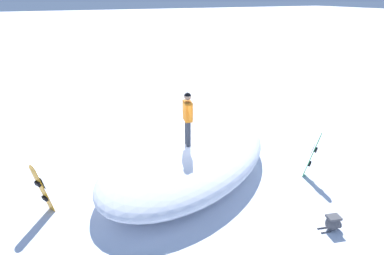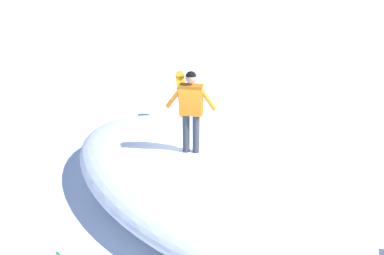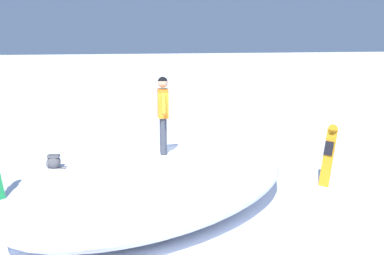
# 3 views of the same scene
# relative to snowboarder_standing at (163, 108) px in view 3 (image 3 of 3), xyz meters

# --- Properties ---
(ground) EXTENTS (240.00, 240.00, 0.00)m
(ground) POSITION_rel_snowboarder_standing_xyz_m (-0.24, 0.07, -2.15)
(ground) COLOR white
(snow_mound) EXTENTS (7.82, 8.54, 1.16)m
(snow_mound) POSITION_rel_snowboarder_standing_xyz_m (-0.27, 0.14, -1.57)
(snow_mound) COLOR white
(snow_mound) RESTS_ON ground
(snowboarder_standing) EXTENTS (1.00, 0.30, 1.67)m
(snowboarder_standing) POSITION_rel_snowboarder_standing_xyz_m (0.00, 0.00, 0.00)
(snowboarder_standing) COLOR #333842
(snowboarder_standing) RESTS_ON snow_mound
(snowboard_secondary_upright) EXTENTS (0.42, 0.47, 1.53)m
(snowboard_secondary_upright) POSITION_rel_snowboarder_standing_xyz_m (0.16, -4.29, -1.36)
(snowboard_secondary_upright) COLOR orange
(snowboard_secondary_upright) RESTS_ON ground
(backpack_near) EXTENTS (0.38, 0.61, 0.40)m
(backpack_near) POSITION_rel_snowboarder_standing_xyz_m (3.93, 2.21, -1.95)
(backpack_near) COLOR #4C4C51
(backpack_near) RESTS_ON ground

